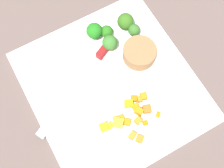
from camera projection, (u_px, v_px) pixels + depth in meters
ground_plane at (112, 87)px, 0.77m from camera, size 4.00×4.00×0.00m
cutting_board at (112, 86)px, 0.76m from camera, size 0.42×0.39×0.01m
prep_bowl at (139, 53)px, 0.77m from camera, size 0.08×0.08×0.03m
chef_knife at (92, 66)px, 0.77m from camera, size 0.15×0.28×0.02m
carrot_dice_0 at (139, 111)px, 0.72m from camera, size 0.02×0.02×0.02m
carrot_dice_1 at (121, 119)px, 0.72m from camera, size 0.02×0.02×0.01m
carrot_dice_2 at (147, 109)px, 0.73m from camera, size 0.02×0.02×0.01m
carrot_dice_3 at (145, 123)px, 0.72m from camera, size 0.01×0.01×0.01m
carrot_dice_4 at (116, 119)px, 0.72m from camera, size 0.02×0.02×0.01m
carrot_dice_5 at (140, 99)px, 0.74m from camera, size 0.02×0.02×0.01m
carrot_dice_6 at (134, 99)px, 0.74m from camera, size 0.02×0.02×0.01m
carrot_dice_7 at (132, 136)px, 0.71m from camera, size 0.02×0.02×0.01m
carrot_dice_8 at (127, 122)px, 0.72m from camera, size 0.02×0.02×0.01m
carrot_dice_9 at (158, 115)px, 0.73m from camera, size 0.01×0.02×0.01m
carrot_dice_10 at (140, 139)px, 0.70m from camera, size 0.02×0.02×0.01m
carrot_dice_11 at (136, 108)px, 0.73m from camera, size 0.02×0.02×0.01m
carrot_dice_12 at (143, 96)px, 0.74m from camera, size 0.02×0.02×0.01m
carrot_dice_13 at (138, 121)px, 0.72m from camera, size 0.02×0.02×0.01m
pepper_dice_0 at (110, 126)px, 0.72m from camera, size 0.02×0.02×0.01m
pepper_dice_1 at (104, 127)px, 0.71m from camera, size 0.02×0.02×0.02m
pepper_dice_2 at (118, 123)px, 0.71m from camera, size 0.03×0.03×0.02m
pepper_dice_3 at (129, 104)px, 0.73m from camera, size 0.02×0.02×0.02m
broccoli_floret_0 at (110, 43)px, 0.77m from camera, size 0.04×0.04×0.05m
broccoli_floret_1 at (126, 21)px, 0.79m from camera, size 0.04×0.04×0.05m
broccoli_floret_2 at (134, 30)px, 0.79m from camera, size 0.03×0.03×0.04m
broccoli_floret_3 at (94, 31)px, 0.78m from camera, size 0.04×0.04×0.05m
broccoli_floret_4 at (107, 32)px, 0.79m from camera, size 0.03×0.03×0.03m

